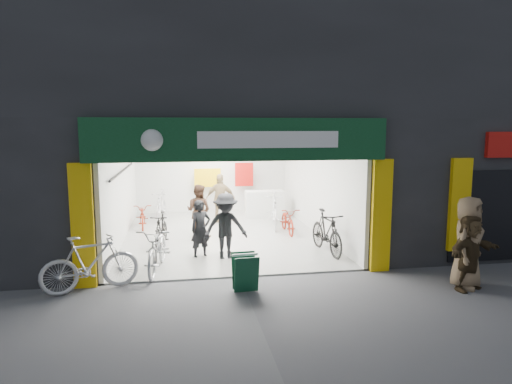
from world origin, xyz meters
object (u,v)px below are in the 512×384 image
object	(u,v)px
bike_right_front	(327,232)
pedestrian_near	(468,242)
parked_bike	(90,263)
bike_left_front	(158,249)
sandwich_board	(245,271)

from	to	relation	value
bike_right_front	pedestrian_near	size ratio (longest dim) A/B	1.00
parked_bike	pedestrian_near	distance (m)	7.73
bike_right_front	parked_bike	world-z (taller)	parked_bike
bike_left_front	pedestrian_near	distance (m)	6.72
parked_bike	pedestrian_near	xyz separation A→B (m)	(7.65, -1.07, 0.37)
bike_left_front	bike_right_front	bearing A→B (deg)	17.48
bike_left_front	sandwich_board	bearing A→B (deg)	-34.94
bike_left_front	pedestrian_near	bearing A→B (deg)	-11.25
bike_right_front	sandwich_board	bearing A→B (deg)	-141.17
bike_left_front	sandwich_board	xyz separation A→B (m)	(1.79, -1.63, -0.12)
parked_bike	pedestrian_near	world-z (taller)	pedestrian_near
bike_right_front	sandwich_board	size ratio (longest dim) A/B	2.51
bike_right_front	parked_bike	bearing A→B (deg)	-166.66
bike_left_front	bike_right_front	world-z (taller)	bike_right_front
bike_right_front	sandwich_board	distance (m)	3.47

